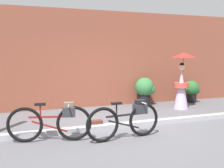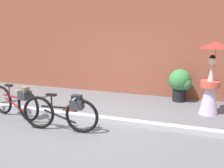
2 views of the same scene
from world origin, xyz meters
name	(u,v)px [view 1 (image 1 of 2)]	position (x,y,z in m)	size (l,w,h in m)	color
ground_plane	(123,128)	(0.00, 0.00, 0.00)	(30.00, 30.00, 0.00)	slate
building_wall	(89,59)	(0.00, 3.05, 1.65)	(14.00, 0.40, 3.30)	brown
sidewalk_curb	(123,125)	(0.00, 0.00, 0.06)	(14.00, 0.20, 0.12)	#B2B2B7
bicycle_near_officer	(53,121)	(-1.78, -0.46, 0.43)	(1.72, 0.57, 0.83)	black
bicycle_far_side	(127,119)	(-0.26, -0.83, 0.43)	(1.75, 0.48, 0.83)	black
person_with_parasol	(182,81)	(2.73, 1.48, 0.94)	(0.79, 0.79, 1.87)	silver
potted_plant_by_door	(192,90)	(3.81, 2.37, 0.46)	(0.58, 0.56, 0.82)	black
potted_plant_small	(145,89)	(1.89, 2.47, 0.57)	(0.69, 0.67, 0.99)	black
backpack_on_pavement	(96,124)	(-0.65, 0.17, 0.10)	(0.31, 0.20, 0.20)	#592D23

